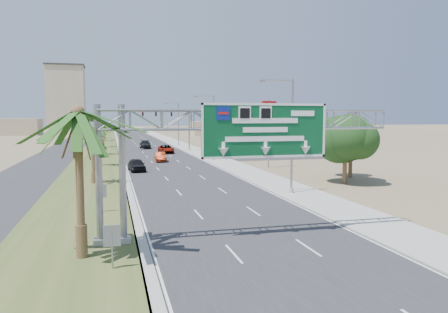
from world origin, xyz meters
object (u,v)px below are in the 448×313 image
palm_near (78,113)px  signal_mast (179,126)px  car_mid_lane (160,157)px  pole_sign_blue (244,129)px  pole_sign_red_far (212,121)px  sign_gantry (236,130)px  car_right_lane (166,149)px  store_building (270,141)px  car_left_lane (137,165)px  pole_sign_red_near (269,114)px  car_far (145,145)px

palm_near → signal_mast: bearing=77.3°
car_mid_lane → pole_sign_blue: bearing=7.5°
signal_mast → car_mid_lane: signal_mast is taller
pole_sign_blue → pole_sign_red_far: bearing=94.6°
car_mid_lane → pole_sign_blue: size_ratio=0.66×
sign_gantry → car_right_lane: (3.06, 57.26, -5.31)m
signal_mast → pole_sign_blue: size_ratio=1.56×
car_mid_lane → pole_sign_blue: 14.30m
sign_gantry → store_building: sign_gantry is taller
store_building → car_left_lane: (-26.77, -24.50, -1.22)m
car_left_lane → pole_sign_blue: size_ratio=0.69×
palm_near → pole_sign_red_near: (21.54, 32.83, 0.13)m
car_left_lane → pole_sign_blue: pole_sign_blue is taller
car_left_lane → car_mid_lane: bearing=64.8°
palm_near → pole_sign_red_far: 66.51m
signal_mast → car_right_lane: 7.06m
sign_gantry → pole_sign_red_far: bearing=78.3°
palm_near → signal_mast: size_ratio=0.81×
signal_mast → pole_sign_red_far: bearing=-7.2°
car_mid_lane → pole_sign_red_far: bearing=58.5°
signal_mast → sign_gantry: bearing=-95.7°
store_building → pole_sign_blue: pole_sign_blue is taller
palm_near → car_right_lane: (11.20, 59.18, -6.18)m
signal_mast → car_mid_lane: (-5.83, -19.61, -4.14)m
car_right_lane → car_mid_lane: bearing=-101.0°
car_mid_lane → pole_sign_red_near: bearing=-40.0°
palm_near → car_far: palm_near is taller
palm_near → car_mid_lane: 45.61m
car_mid_lane → pole_sign_blue: pole_sign_blue is taller
palm_near → car_mid_lane: palm_near is taller
signal_mast → car_right_lane: signal_mast is taller
signal_mast → pole_sign_blue: signal_mast is taller
pole_sign_red_near → pole_sign_red_far: pole_sign_red_near is taller
palm_near → car_left_lane: bearing=82.5°
car_mid_lane → pole_sign_red_near: pole_sign_red_near is taller
sign_gantry → pole_sign_blue: bearing=72.2°
palm_near → car_mid_lane: bearing=79.1°
car_left_lane → car_mid_lane: (4.11, 10.86, -0.07)m
car_right_lane → car_far: size_ratio=0.95×
palm_near → pole_sign_blue: (22.20, 45.77, -2.22)m
signal_mast → car_mid_lane: size_ratio=2.37×
signal_mast → pole_sign_red_far: size_ratio=1.38×
palm_near → car_right_lane: palm_near is taller
sign_gantry → pole_sign_blue: (14.06, 43.85, -1.35)m
palm_near → pole_sign_red_near: size_ratio=0.93×
car_right_lane → pole_sign_red_far: 11.59m
signal_mast → pole_sign_blue: (7.83, -18.20, -0.14)m
signal_mast → car_right_lane: bearing=-123.5°
sign_gantry → pole_sign_blue: sign_gantry is taller
car_mid_lane → car_right_lane: size_ratio=0.80×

